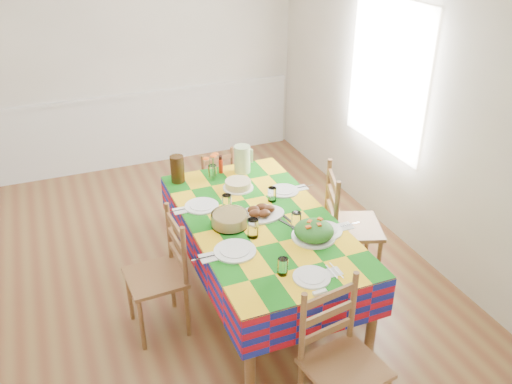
% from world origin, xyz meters
% --- Properties ---
extents(room, '(4.58, 5.08, 2.78)m').
position_xyz_m(room, '(0.00, 0.00, 1.35)').
color(room, brown).
rests_on(room, ground).
extents(wainscot, '(4.41, 0.06, 0.92)m').
position_xyz_m(wainscot, '(0.00, 2.48, 0.49)').
color(wainscot, white).
rests_on(wainscot, room).
extents(window_right, '(0.00, 1.40, 1.40)m').
position_xyz_m(window_right, '(2.23, 0.30, 1.50)').
color(window_right, white).
rests_on(window_right, room).
extents(dining_table, '(1.08, 2.01, 0.78)m').
position_xyz_m(dining_table, '(0.61, -0.54, 0.70)').
color(dining_table, brown).
rests_on(dining_table, room).
extents(setting_near_head, '(0.40, 0.27, 0.12)m').
position_xyz_m(setting_near_head, '(0.59, -1.30, 0.81)').
color(setting_near_head, white).
rests_on(setting_near_head, dining_table).
extents(setting_left_near, '(0.54, 0.32, 0.14)m').
position_xyz_m(setting_left_near, '(0.34, -0.83, 0.82)').
color(setting_left_near, white).
rests_on(setting_left_near, dining_table).
extents(setting_left_far, '(0.50, 0.29, 0.13)m').
position_xyz_m(setting_left_far, '(0.31, -0.23, 0.81)').
color(setting_left_far, white).
rests_on(setting_left_far, dining_table).
extents(setting_right_near, '(0.51, 0.30, 0.13)m').
position_xyz_m(setting_right_near, '(0.93, -0.83, 0.81)').
color(setting_right_near, white).
rests_on(setting_right_near, dining_table).
extents(setting_right_far, '(0.47, 0.27, 0.12)m').
position_xyz_m(setting_right_far, '(0.92, -0.24, 0.81)').
color(setting_right_far, white).
rests_on(setting_right_far, dining_table).
extents(meat_platter, '(0.38, 0.27, 0.07)m').
position_xyz_m(meat_platter, '(0.64, -0.49, 0.81)').
color(meat_platter, white).
rests_on(meat_platter, dining_table).
extents(salad_platter, '(0.32, 0.32, 0.14)m').
position_xyz_m(salad_platter, '(0.87, -0.92, 0.84)').
color(salad_platter, white).
rests_on(salad_platter, dining_table).
extents(pasta_bowl, '(0.28, 0.28, 0.10)m').
position_xyz_m(pasta_bowl, '(0.37, -0.53, 0.83)').
color(pasta_bowl, white).
rests_on(pasta_bowl, dining_table).
extents(cake, '(0.26, 0.26, 0.07)m').
position_xyz_m(cake, '(0.63, -0.00, 0.82)').
color(cake, white).
rests_on(cake, dining_table).
extents(serving_utensils, '(0.14, 0.31, 0.01)m').
position_xyz_m(serving_utensils, '(0.78, -0.63, 0.79)').
color(serving_utensils, black).
rests_on(serving_utensils, dining_table).
extents(flower_vase, '(0.15, 0.13, 0.24)m').
position_xyz_m(flower_vase, '(0.49, 0.26, 0.89)').
color(flower_vase, white).
rests_on(flower_vase, dining_table).
extents(hot_sauce, '(0.04, 0.04, 0.16)m').
position_xyz_m(hot_sauce, '(0.60, 0.34, 0.87)').
color(hot_sauce, red).
rests_on(hot_sauce, dining_table).
extents(green_pitcher, '(0.14, 0.14, 0.25)m').
position_xyz_m(green_pitcher, '(0.78, 0.29, 0.91)').
color(green_pitcher, '#ABCA8F').
rests_on(green_pitcher, dining_table).
extents(tea_pitcher, '(0.12, 0.12, 0.24)m').
position_xyz_m(tea_pitcher, '(0.20, 0.32, 0.90)').
color(tea_pitcher, black).
rests_on(tea_pitcher, dining_table).
extents(name_card, '(0.09, 0.03, 0.02)m').
position_xyz_m(name_card, '(0.61, -1.50, 0.79)').
color(name_card, white).
rests_on(name_card, dining_table).
extents(chair_near, '(0.50, 0.48, 1.00)m').
position_xyz_m(chair_near, '(0.61, -1.81, 0.49)').
color(chair_near, brown).
rests_on(chair_near, room).
extents(chair_far, '(0.47, 0.45, 0.87)m').
position_xyz_m(chair_far, '(0.62, 0.73, 0.43)').
color(chair_far, brown).
rests_on(chair_far, room).
extents(chair_left, '(0.43, 0.45, 0.97)m').
position_xyz_m(chair_left, '(-0.19, -0.54, 0.48)').
color(chair_left, brown).
rests_on(chair_left, room).
extents(chair_right, '(0.57, 0.59, 1.05)m').
position_xyz_m(chair_right, '(1.42, -0.53, 0.52)').
color(chair_right, brown).
rests_on(chair_right, room).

